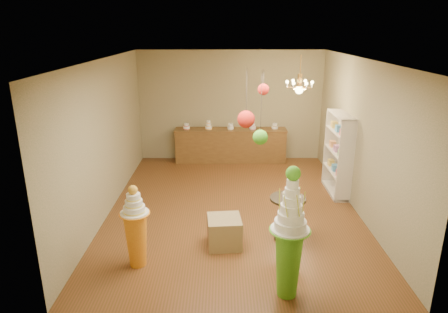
{
  "coord_description": "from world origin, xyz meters",
  "views": [
    {
      "loc": [
        -0.2,
        -7.57,
        3.57
      ],
      "look_at": [
        -0.18,
        0.0,
        1.1
      ],
      "focal_mm": 32.0,
      "sensor_mm": 36.0,
      "label": 1
    }
  ],
  "objects_px": {
    "pedestal_orange": "(136,232)",
    "sideboard": "(231,145)",
    "round_table": "(287,213)",
    "pedestal_green": "(289,246)"
  },
  "relations": [
    {
      "from": "pedestal_green",
      "to": "round_table",
      "type": "xyz_separation_m",
      "value": [
        0.22,
        1.53,
        -0.24
      ]
    },
    {
      "from": "sideboard",
      "to": "round_table",
      "type": "height_order",
      "value": "sideboard"
    },
    {
      "from": "sideboard",
      "to": "round_table",
      "type": "relative_size",
      "value": 3.83
    },
    {
      "from": "pedestal_orange",
      "to": "round_table",
      "type": "height_order",
      "value": "pedestal_orange"
    },
    {
      "from": "pedestal_orange",
      "to": "sideboard",
      "type": "xyz_separation_m",
      "value": [
        1.54,
        5.08,
        -0.08
      ]
    },
    {
      "from": "pedestal_orange",
      "to": "sideboard",
      "type": "height_order",
      "value": "pedestal_orange"
    },
    {
      "from": "round_table",
      "to": "sideboard",
      "type": "bearing_deg",
      "value": 101.92
    },
    {
      "from": "sideboard",
      "to": "pedestal_orange",
      "type": "bearing_deg",
      "value": -106.87
    },
    {
      "from": "pedestal_orange",
      "to": "sideboard",
      "type": "bearing_deg",
      "value": 73.13
    },
    {
      "from": "sideboard",
      "to": "round_table",
      "type": "xyz_separation_m",
      "value": [
        0.91,
        -4.29,
        0.03
      ]
    }
  ]
}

